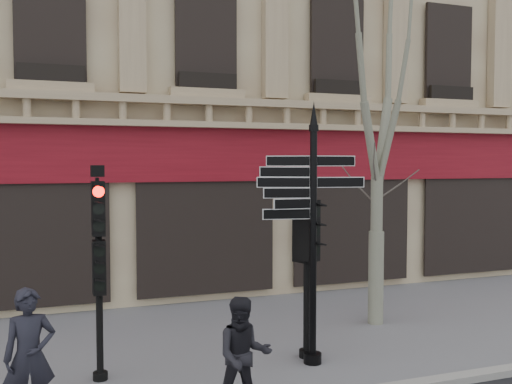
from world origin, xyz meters
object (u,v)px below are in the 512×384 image
Objects in this scene: fingerpost at (313,189)px; traffic_signal_secondary at (307,248)px; pedestrian_b at (244,356)px; pedestrian_a at (29,357)px; plane_tree at (378,70)px; traffic_signal_main at (98,245)px.

fingerpost is 1.09m from traffic_signal_secondary.
fingerpost reaches higher than pedestrian_b.
pedestrian_a is at bearing -149.76° from fingerpost.
plane_tree is 6.83m from pedestrian_b.
traffic_signal_main is 2.01m from pedestrian_a.
pedestrian_b is at bearing -141.74° from plane_tree.
pedestrian_b is at bearing -119.80° from fingerpost.
traffic_signal_secondary is at bearing -147.99° from plane_tree.
plane_tree is (5.75, 1.26, 3.19)m from traffic_signal_main.
traffic_signal_secondary is (3.49, -0.16, -0.20)m from traffic_signal_main.
fingerpost reaches higher than traffic_signal_main.
traffic_signal_main is at bearing 157.58° from traffic_signal_secondary.
plane_tree is 8.44m from pedestrian_a.
plane_tree is at bearing 12.57° from traffic_signal_main.
traffic_signal_secondary is at bearing 54.98° from pedestrian_b.
traffic_signal_main is (-3.46, 0.46, -0.85)m from fingerpost.
traffic_signal_main is at bearing -167.66° from plane_tree.
traffic_signal_main is at bearing 142.18° from pedestrian_b.
pedestrian_a is at bearing 173.92° from traffic_signal_secondary.
fingerpost is 3.13m from pedestrian_b.
pedestrian_b is (-1.76, -1.75, -1.13)m from traffic_signal_secondary.
plane_tree is at bearing 48.26° from pedestrian_b.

